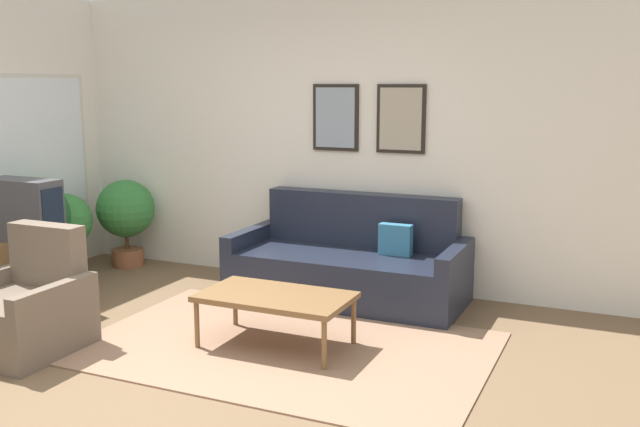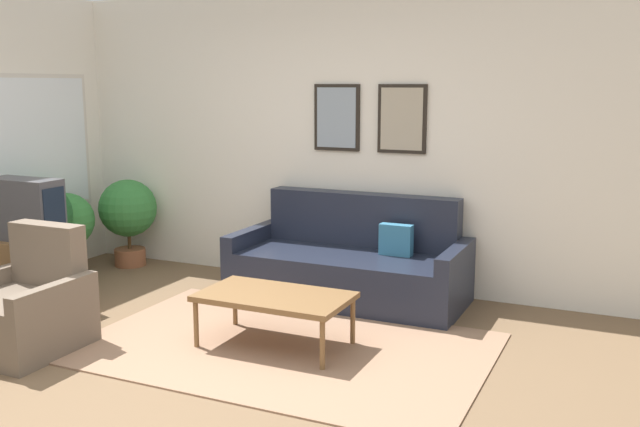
{
  "view_description": "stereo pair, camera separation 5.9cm",
  "coord_description": "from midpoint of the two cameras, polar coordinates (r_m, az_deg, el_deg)",
  "views": [
    {
      "loc": [
        2.64,
        -3.52,
        1.85
      ],
      "look_at": [
        0.4,
        1.5,
        0.85
      ],
      "focal_mm": 40.0,
      "sensor_mm": 36.0,
      "label": 1
    },
    {
      "loc": [
        2.69,
        -3.5,
        1.85
      ],
      "look_at": [
        0.4,
        1.5,
        0.85
      ],
      "focal_mm": 40.0,
      "sensor_mm": 36.0,
      "label": 2
    }
  ],
  "objects": [
    {
      "name": "area_rug",
      "position": [
        5.17,
        -3.21,
        -10.61
      ],
      "size": [
        2.86,
        1.87,
        0.01
      ],
      "color": "#937056",
      "rests_on": "ground_plane"
    },
    {
      "name": "coffee_table",
      "position": [
        5.08,
        -3.91,
        -6.81
      ],
      "size": [
        1.06,
        0.61,
        0.39
      ],
      "color": "brown",
      "rests_on": "ground_plane"
    },
    {
      "name": "armchair",
      "position": [
        5.47,
        -22.9,
        -7.22
      ],
      "size": [
        0.77,
        0.76,
        0.86
      ],
      "rotation": [
        0.0,
        0.0,
        -0.24
      ],
      "color": "#6B5B4C",
      "rests_on": "ground_plane"
    },
    {
      "name": "tv_stand",
      "position": [
        6.57,
        -22.6,
        -4.35
      ],
      "size": [
        0.82,
        0.43,
        0.56
      ],
      "color": "brown",
      "rests_on": "ground_plane"
    },
    {
      "name": "wall_back",
      "position": [
        6.63,
        0.33,
        6.01
      ],
      "size": [
        8.0,
        0.09,
        2.7
      ],
      "color": "white",
      "rests_on": "ground_plane"
    },
    {
      "name": "tv",
      "position": [
        6.46,
        -22.91,
        0.27
      ],
      "size": [
        0.67,
        0.28,
        0.52
      ],
      "color": "#424247",
      "rests_on": "tv_stand"
    },
    {
      "name": "couch",
      "position": [
        6.22,
        2.14,
        -4.14
      ],
      "size": [
        2.01,
        0.9,
        0.89
      ],
      "color": "#1E2333",
      "rests_on": "ground_plane"
    },
    {
      "name": "potted_plant_tall",
      "position": [
        7.02,
        -22.02,
        -0.45
      ],
      "size": [
        0.62,
        0.62,
        0.98
      ],
      "color": "beige",
      "rests_on": "ground_plane"
    },
    {
      "name": "potted_plant_by_window",
      "position": [
        7.53,
        -15.5,
        0.08
      ],
      "size": [
        0.59,
        0.59,
        0.89
      ],
      "color": "#935638",
      "rests_on": "ground_plane"
    },
    {
      "name": "potted_plant_small",
      "position": [
        7.32,
        -20.0,
        -0.77
      ],
      "size": [
        0.53,
        0.53,
        0.82
      ],
      "color": "#383D42",
      "rests_on": "ground_plane"
    },
    {
      "name": "ground_plane",
      "position": [
        4.78,
        -12.41,
        -12.72
      ],
      "size": [
        16.0,
        16.0,
        0.0
      ],
      "primitive_type": "plane",
      "color": "brown"
    }
  ]
}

